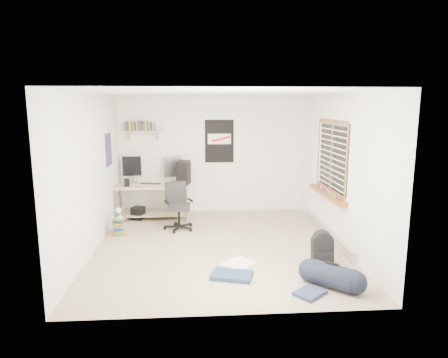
{
  "coord_description": "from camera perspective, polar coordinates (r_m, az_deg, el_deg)",
  "views": [
    {
      "loc": [
        -0.34,
        -6.35,
        2.32
      ],
      "look_at": [
        0.12,
        0.28,
        1.08
      ],
      "focal_mm": 32.0,
      "sensor_mm": 36.0,
      "label": 1
    }
  ],
  "objects": [
    {
      "name": "speaker_left",
      "position": [
        8.24,
        -13.71,
        -0.58
      ],
      "size": [
        0.09,
        0.09,
        0.17
      ],
      "primitive_type": "cube",
      "rotation": [
        0.0,
        0.0,
        -0.03
      ],
      "color": "black",
      "rests_on": "desk"
    },
    {
      "name": "speaker_right",
      "position": [
        8.24,
        -6.23,
        -0.23
      ],
      "size": [
        0.1,
        0.1,
        0.2
      ],
      "primitive_type": "cube",
      "rotation": [
        0.0,
        0.0,
        -0.03
      ],
      "color": "black",
      "rests_on": "desk"
    },
    {
      "name": "pc_tower",
      "position": [
        8.27,
        -5.79,
        0.84
      ],
      "size": [
        0.3,
        0.5,
        0.49
      ],
      "primitive_type": "cube",
      "rotation": [
        0.0,
        0.0,
        -0.17
      ],
      "color": "black",
      "rests_on": "desk"
    },
    {
      "name": "book_stack",
      "position": [
        7.5,
        -14.69,
        -6.64
      ],
      "size": [
        0.56,
        0.52,
        0.3
      ],
      "primitive_type": "cube",
      "rotation": [
        0.0,
        0.0,
        0.42
      ],
      "color": "brown",
      "rests_on": "floor"
    },
    {
      "name": "desk",
      "position": [
        8.39,
        -10.21,
        -3.11
      ],
      "size": [
        1.52,
        0.68,
        0.69
      ],
      "primitive_type": "cube",
      "rotation": [
        0.0,
        0.0,
        0.01
      ],
      "color": "tan",
      "rests_on": "floor"
    },
    {
      "name": "wall_shelf",
      "position": [
        8.58,
        -11.44,
        6.72
      ],
      "size": [
        0.8,
        0.22,
        0.24
      ],
      "primitive_type": "cube",
      "color": "tan",
      "rests_on": "back_wall"
    },
    {
      "name": "back_wall",
      "position": [
        8.68,
        -1.66,
        3.45
      ],
      "size": [
        4.0,
        0.01,
        2.5
      ],
      "primitive_type": "cube",
      "color": "silver",
      "rests_on": "ground"
    },
    {
      "name": "jeans_b",
      "position": [
        5.25,
        12.17,
        -15.62
      ],
      "size": [
        0.46,
        0.45,
        0.05
      ],
      "primitive_type": "cube",
      "rotation": [
        0.0,
        0.0,
        0.69
      ],
      "color": "#222C4E",
      "rests_on": "floor"
    },
    {
      "name": "desk_lamp",
      "position": [
        7.41,
        -14.65,
        -4.98
      ],
      "size": [
        0.14,
        0.2,
        0.19
      ],
      "primitive_type": "cube",
      "rotation": [
        0.0,
        0.0,
        -0.16
      ],
      "color": "white",
      "rests_on": "book_stack"
    },
    {
      "name": "floor",
      "position": [
        6.77,
        -0.83,
        -9.54
      ],
      "size": [
        4.0,
        4.5,
        0.01
      ],
      "primitive_type": "cube",
      "color": "gray",
      "rests_on": "ground"
    },
    {
      "name": "ceiling",
      "position": [
        6.36,
        -0.89,
        12.2
      ],
      "size": [
        4.0,
        4.5,
        0.01
      ],
      "primitive_type": "cube",
      "color": "white",
      "rests_on": "ground"
    },
    {
      "name": "backpack",
      "position": [
        6.11,
        13.85,
        -10.09
      ],
      "size": [
        0.32,
        0.27,
        0.41
      ],
      "primitive_type": "cube",
      "rotation": [
        0.0,
        0.0,
        -0.08
      ],
      "color": "black",
      "rests_on": "floor"
    },
    {
      "name": "monitor_right",
      "position": [
        8.48,
        -7.31,
        0.87
      ],
      "size": [
        0.4,
        0.26,
        0.44
      ],
      "primitive_type": "cube",
      "rotation": [
        0.0,
        0.0,
        0.44
      ],
      "color": "#96969A",
      "rests_on": "desk"
    },
    {
      "name": "poster_back_wall",
      "position": [
        8.63,
        -0.67,
        5.41
      ],
      "size": [
        0.62,
        0.03,
        0.92
      ],
      "primitive_type": "cube",
      "color": "black",
      "rests_on": "back_wall"
    },
    {
      "name": "right_wall",
      "position": [
        6.85,
        16.13,
        1.14
      ],
      "size": [
        0.01,
        4.5,
        2.5
      ],
      "primitive_type": "cube",
      "color": "silver",
      "rests_on": "ground"
    },
    {
      "name": "tshirt",
      "position": [
        5.99,
        2.15,
        -12.04
      ],
      "size": [
        0.57,
        0.58,
        0.04
      ],
      "primitive_type": "cube",
      "rotation": [
        0.0,
        0.0,
        0.84
      ],
      "color": "white",
      "rests_on": "floor"
    },
    {
      "name": "duffel_bag",
      "position": [
        5.46,
        15.09,
        -13.38
      ],
      "size": [
        0.44,
        0.44,
        0.61
      ],
      "primitive_type": "cylinder",
      "rotation": [
        0.0,
        0.0,
        -0.74
      ],
      "color": "black",
      "rests_on": "floor"
    },
    {
      "name": "left_wall",
      "position": [
        6.65,
        -18.37,
        0.74
      ],
      "size": [
        0.01,
        4.5,
        2.5
      ],
      "primitive_type": "cube",
      "color": "silver",
      "rests_on": "ground"
    },
    {
      "name": "subwoofer",
      "position": [
        8.4,
        -12.17,
        -4.75
      ],
      "size": [
        0.29,
        0.29,
        0.25
      ],
      "primitive_type": "cube",
      "rotation": [
        0.0,
        0.0,
        -0.39
      ],
      "color": "black",
      "rests_on": "floor"
    },
    {
      "name": "window",
      "position": [
        7.09,
        14.97,
        3.13
      ],
      "size": [
        0.1,
        1.5,
        1.26
      ],
      "primitive_type": "cube",
      "color": "brown",
      "rests_on": "right_wall"
    },
    {
      "name": "jeans_a",
      "position": [
        5.6,
        1.13,
        -13.61
      ],
      "size": [
        0.62,
        0.49,
        0.06
      ],
      "primitive_type": "cube",
      "rotation": [
        0.0,
        0.0,
        -0.28
      ],
      "color": "#22324D",
      "rests_on": "floor"
    },
    {
      "name": "keyboard",
      "position": [
        8.43,
        -10.46,
        -0.72
      ],
      "size": [
        0.45,
        0.22,
        0.02
      ],
      "primitive_type": "cube",
      "rotation": [
        0.0,
        0.0,
        -0.18
      ],
      "color": "black",
      "rests_on": "desk"
    },
    {
      "name": "baseboard_heater",
      "position": [
        7.38,
        14.51,
        -7.4
      ],
      "size": [
        0.08,
        2.5,
        0.18
      ],
      "primitive_type": "cube",
      "color": "#B7B2A8",
      "rests_on": "floor"
    },
    {
      "name": "office_chair",
      "position": [
        7.54,
        -6.5,
        -3.58
      ],
      "size": [
        0.74,
        0.74,
        0.89
      ],
      "primitive_type": "cube",
      "rotation": [
        0.0,
        0.0,
        0.32
      ],
      "color": "black",
      "rests_on": "floor"
    },
    {
      "name": "monitor_left",
      "position": [
        8.57,
        -12.96,
        0.9
      ],
      "size": [
        0.43,
        0.12,
        0.47
      ],
      "primitive_type": "cube",
      "rotation": [
        0.0,
        0.0,
        0.04
      ],
      "color": "#999A9E",
      "rests_on": "desk"
    },
    {
      "name": "poster_left_wall",
      "position": [
        7.77,
        -16.17,
        4.06
      ],
      "size": [
        0.02,
        0.42,
        0.6
      ],
      "primitive_type": "cube",
      "color": "navy",
      "rests_on": "left_wall"
    }
  ]
}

